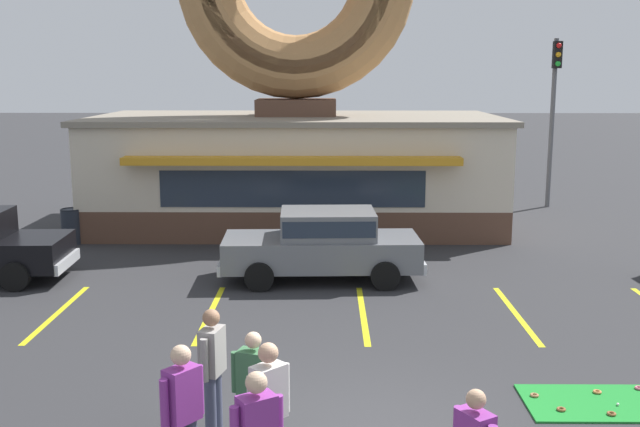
{
  "coord_description": "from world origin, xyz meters",
  "views": [
    {
      "loc": [
        -0.5,
        -9.03,
        4.64
      ],
      "look_at": [
        -0.62,
        5.0,
        2.0
      ],
      "focal_mm": 42.0,
      "sensor_mm": 36.0,
      "label": 1
    }
  ],
  "objects": [
    {
      "name": "pedestrian_crossing_woman",
      "position": [
        -1.39,
        -0.43,
        0.86
      ],
      "size": [
        0.57,
        0.35,
        1.56
      ],
      "color": "#232328",
      "rests_on": "ground"
    },
    {
      "name": "pedestrian_blue_sweater_man",
      "position": [
        -1.96,
        0.04,
        0.94
      ],
      "size": [
        0.33,
        0.58,
        1.69
      ],
      "color": "#474C66",
      "rests_on": "ground"
    },
    {
      "name": "parking_stripe_centre",
      "position": [
        3.22,
        5.0,
        0.0
      ],
      "size": [
        0.12,
        3.6,
        0.01
      ],
      "primitive_type": "cube",
      "color": "yellow",
      "rests_on": "ground"
    },
    {
      "name": "pedestrian_hooded_kid",
      "position": [
        -1.14,
        -1.26,
        0.97
      ],
      "size": [
        0.45,
        0.45,
        1.73
      ],
      "color": "slate",
      "rests_on": "ground"
    },
    {
      "name": "golf_ball",
      "position": [
        3.61,
        0.85,
        0.05
      ],
      "size": [
        0.04,
        0.04,
        0.04
      ],
      "primitive_type": "sphere",
      "color": "white",
      "rests_on": "putting_mat"
    },
    {
      "name": "mini_donut_near_left",
      "position": [
        3.47,
        1.28,
        0.05
      ],
      "size": [
        0.13,
        0.13,
        0.04
      ],
      "primitive_type": "torus",
      "color": "#D17F47",
      "rests_on": "putting_mat"
    },
    {
      "name": "mini_donut_far_left",
      "position": [
        2.52,
        1.15,
        0.05
      ],
      "size": [
        0.13,
        0.13,
        0.04
      ],
      "primitive_type": "torus",
      "color": "#A5724C",
      "rests_on": "putting_mat"
    },
    {
      "name": "mini_donut_mid_right",
      "position": [
        2.77,
        0.69,
        0.05
      ],
      "size": [
        0.13,
        0.13,
        0.04
      ],
      "primitive_type": "torus",
      "color": "brown",
      "rests_on": "putting_mat"
    },
    {
      "name": "parking_stripe_far_left",
      "position": [
        -5.78,
        5.0,
        0.0
      ],
      "size": [
        0.12,
        3.6,
        0.01
      ],
      "primitive_type": "cube",
      "color": "yellow",
      "rests_on": "ground"
    },
    {
      "name": "car_grey",
      "position": [
        -0.56,
        7.47,
        0.87
      ],
      "size": [
        4.62,
        2.1,
        1.6
      ],
      "color": "slate",
      "rests_on": "ground"
    },
    {
      "name": "traffic_light_pole",
      "position": [
        7.3,
        16.95,
        3.71
      ],
      "size": [
        0.28,
        0.47,
        5.8
      ],
      "color": "#595B60",
      "rests_on": "ground"
    },
    {
      "name": "mini_donut_mid_left",
      "position": [
        3.41,
        0.56,
        0.05
      ],
      "size": [
        0.13,
        0.13,
        0.04
      ],
      "primitive_type": "torus",
      "color": "brown",
      "rests_on": "putting_mat"
    },
    {
      "name": "donut_shop_building",
      "position": [
        -1.42,
        13.94,
        3.74
      ],
      "size": [
        12.3,
        6.75,
        10.96
      ],
      "color": "brown",
      "rests_on": "ground"
    },
    {
      "name": "parking_stripe_left",
      "position": [
        -2.78,
        5.0,
        0.0
      ],
      "size": [
        0.12,
        3.6,
        0.01
      ],
      "primitive_type": "cube",
      "color": "yellow",
      "rests_on": "ground"
    },
    {
      "name": "mini_donut_far_centre",
      "position": [
        4.14,
        1.42,
        0.05
      ],
      "size": [
        0.13,
        0.13,
        0.04
      ],
      "primitive_type": "torus",
      "color": "#D8667F",
      "rests_on": "putting_mat"
    },
    {
      "name": "pedestrian_clipboard_woman",
      "position": [
        -2.09,
        -1.33,
        0.96
      ],
      "size": [
        0.42,
        0.49,
        1.73
      ],
      "color": "#474C66",
      "rests_on": "ground"
    },
    {
      "name": "parking_stripe_mid_left",
      "position": [
        0.22,
        5.0,
        0.0
      ],
      "size": [
        0.12,
        3.6,
        0.01
      ],
      "primitive_type": "cube",
      "color": "yellow",
      "rests_on": "ground"
    },
    {
      "name": "trash_bin",
      "position": [
        -7.53,
        11.11,
        0.5
      ],
      "size": [
        0.57,
        0.57,
        0.97
      ],
      "color": "#232833",
      "rests_on": "ground"
    }
  ]
}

